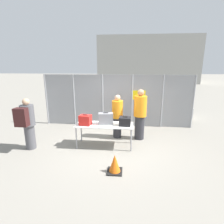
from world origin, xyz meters
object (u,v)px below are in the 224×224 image
object	(u,v)px
suitcase_grey	(106,118)
suitcase_red	(85,120)
utility_trailer	(162,109)
traveler_hooded	(27,122)
inspection_table	(105,126)
suitcase_black	(125,121)
security_worker_far	(140,114)
security_worker_near	(117,116)
traffic_cone	(115,164)

from	to	relation	value
suitcase_grey	suitcase_red	bearing A→B (deg)	-165.50
utility_trailer	traveler_hooded	bearing A→B (deg)	-139.05
traveler_hooded	inspection_table	bearing A→B (deg)	7.40
suitcase_black	security_worker_far	world-z (taller)	security_worker_far
traveler_hooded	security_worker_near	world-z (taller)	traveler_hooded
suitcase_black	security_worker_near	world-z (taller)	security_worker_near
inspection_table	traveler_hooded	xyz separation A→B (m)	(-2.42, -0.47, 0.21)
suitcase_black	utility_trailer	xyz separation A→B (m)	(1.92, 3.91, -0.52)
suitcase_black	inspection_table	bearing A→B (deg)	177.61
suitcase_black	utility_trailer	size ratio (longest dim) A/B	0.11
inspection_table	security_worker_far	bearing A→B (deg)	31.62
suitcase_grey	suitcase_black	distance (m)	0.66
inspection_table	traffic_cone	size ratio (longest dim) A/B	3.93
traveler_hooded	suitcase_black	bearing A→B (deg)	4.53
suitcase_black	utility_trailer	distance (m)	4.39
suitcase_red	suitcase_black	xyz separation A→B (m)	(1.30, 0.07, -0.03)
suitcase_black	security_worker_near	xyz separation A→B (m)	(-0.30, 0.84, -0.06)
suitcase_black	security_worker_far	distance (m)	0.94
suitcase_red	traveler_hooded	distance (m)	1.83
traffic_cone	suitcase_grey	bearing A→B (deg)	105.20
utility_trailer	security_worker_far	bearing A→B (deg)	-113.85
inspection_table	suitcase_red	world-z (taller)	suitcase_red
inspection_table	traffic_cone	xyz separation A→B (m)	(0.46, -1.51, -0.49)
suitcase_red	security_worker_near	world-z (taller)	security_worker_near
suitcase_red	traffic_cone	distance (m)	1.92
inspection_table	suitcase_black	world-z (taller)	suitcase_black
suitcase_grey	utility_trailer	size ratio (longest dim) A/B	0.15
suitcase_black	traffic_cone	xyz separation A→B (m)	(-0.22, -1.48, -0.69)
suitcase_black	traveler_hooded	size ratio (longest dim) A/B	0.23
inspection_table	security_worker_far	xyz separation A→B (m)	(1.21, 0.75, 0.25)
suitcase_grey	traffic_cone	xyz separation A→B (m)	(0.43, -1.58, -0.74)
suitcase_grey	utility_trailer	xyz separation A→B (m)	(2.57, 3.81, -0.57)
inspection_table	security_worker_far	size ratio (longest dim) A/B	1.02
suitcase_red	traffic_cone	world-z (taller)	suitcase_red
suitcase_red	utility_trailer	distance (m)	5.15
suitcase_black	security_worker_far	bearing A→B (deg)	55.46
security_worker_far	traffic_cone	size ratio (longest dim) A/B	3.85
suitcase_black	security_worker_far	xyz separation A→B (m)	(0.53, 0.77, 0.05)
suitcase_grey	utility_trailer	world-z (taller)	suitcase_grey
suitcase_black	traveler_hooded	xyz separation A→B (m)	(-3.10, -0.44, 0.02)
suitcase_red	security_worker_near	distance (m)	1.35
suitcase_black	security_worker_near	distance (m)	0.90
security_worker_far	traffic_cone	xyz separation A→B (m)	(-0.75, -2.25, -0.74)
suitcase_black	utility_trailer	bearing A→B (deg)	63.86
suitcase_red	suitcase_grey	bearing A→B (deg)	14.50
traveler_hooded	utility_trailer	xyz separation A→B (m)	(5.02, 4.35, -0.54)
suitcase_black	traveler_hooded	world-z (taller)	traveler_hooded
inspection_table	utility_trailer	distance (m)	4.68
suitcase_red	security_worker_far	distance (m)	2.02
suitcase_red	utility_trailer	world-z (taller)	suitcase_red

